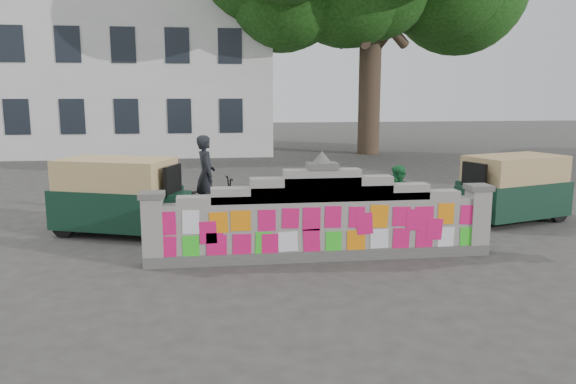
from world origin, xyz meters
name	(u,v)px	position (x,y,z in m)	size (l,w,h in m)	color
ground	(321,259)	(0.00, 0.00, 0.00)	(100.00, 100.00, 0.00)	#383533
parapet_wall	(322,220)	(0.00, -0.01, 0.75)	(6.48, 0.44, 2.01)	#4C4C49
building	(115,75)	(-7.00, 21.98, 4.01)	(16.00, 10.00, 8.90)	silver
cyclist_bike	(207,201)	(-2.11, 3.24, 0.54)	(0.72, 2.06, 1.08)	black
cyclist_rider	(206,185)	(-2.11, 3.24, 0.92)	(0.67, 0.44, 1.83)	black
pedestrian	(398,199)	(2.08, 1.85, 0.74)	(0.72, 0.56, 1.48)	#227E3F
rickshaw_left	(120,195)	(-3.96, 2.51, 0.85)	(3.05, 2.19, 1.64)	#113323
rickshaw_right	(512,188)	(5.10, 2.46, 0.82)	(2.94, 2.00, 1.58)	black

